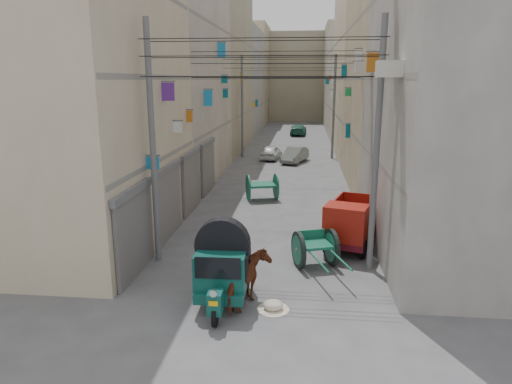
# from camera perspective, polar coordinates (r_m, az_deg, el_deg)

# --- Properties ---
(ground) EXTENTS (140.00, 140.00, 0.00)m
(ground) POSITION_cam_1_polar(r_m,az_deg,el_deg) (10.50, -2.58, -21.72)
(ground) COLOR #4A4A4C
(ground) RESTS_ON ground
(building_row_left) EXTENTS (8.00, 62.00, 14.00)m
(building_row_left) POSITION_cam_1_polar(r_m,az_deg,el_deg) (43.58, -6.56, 14.22)
(building_row_left) COLOR #C7B697
(building_row_left) RESTS_ON ground
(building_row_right) EXTENTS (8.00, 62.00, 14.00)m
(building_row_right) POSITION_cam_1_polar(r_m,az_deg,el_deg) (43.09, 15.35, 13.84)
(building_row_right) COLOR #A19B96
(building_row_right) RESTS_ON ground
(end_cap_building) EXTENTS (22.00, 10.00, 13.00)m
(end_cap_building) POSITION_cam_1_polar(r_m,az_deg,el_deg) (74.45, 5.13, 14.10)
(end_cap_building) COLOR gray
(end_cap_building) RESTS_ON ground
(shutters_left) EXTENTS (0.18, 14.40, 2.88)m
(shutters_left) POSITION_cam_1_polar(r_m,az_deg,el_deg) (20.07, -9.33, 0.37)
(shutters_left) COLOR #4E4E53
(shutters_left) RESTS_ON ground
(signboards) EXTENTS (8.22, 40.52, 5.67)m
(signboards) POSITION_cam_1_polar(r_m,az_deg,el_deg) (30.24, 3.48, 8.74)
(signboards) COLOR silver
(signboards) RESTS_ON ground
(ac_units) EXTENTS (0.70, 6.55, 3.35)m
(ac_units) POSITION_cam_1_polar(r_m,az_deg,el_deg) (16.33, 14.90, 18.07)
(ac_units) COLOR beige
(ac_units) RESTS_ON ground
(utility_poles) EXTENTS (7.40, 22.20, 8.00)m
(utility_poles) POSITION_cam_1_polar(r_m,az_deg,el_deg) (25.56, 3.03, 9.10)
(utility_poles) COLOR #5B5B5D
(utility_poles) RESTS_ON ground
(overhead_cables) EXTENTS (7.40, 22.52, 1.12)m
(overhead_cables) POSITION_cam_1_polar(r_m,az_deg,el_deg) (22.89, 2.76, 15.48)
(overhead_cables) COLOR black
(overhead_cables) RESTS_ON ground
(auto_rickshaw) EXTENTS (1.55, 2.67, 1.87)m
(auto_rickshaw) POSITION_cam_1_polar(r_m,az_deg,el_deg) (12.87, -4.15, -9.08)
(auto_rickshaw) COLOR black
(auto_rickshaw) RESTS_ON ground
(tonga_cart) EXTENTS (1.87, 2.95, 1.25)m
(tonga_cart) POSITION_cam_1_polar(r_m,az_deg,el_deg) (15.46, 7.42, -6.94)
(tonga_cart) COLOR black
(tonga_cart) RESTS_ON ground
(mini_truck) EXTENTS (2.37, 3.60, 1.86)m
(mini_truck) POSITION_cam_1_polar(r_m,az_deg,el_deg) (17.13, 11.63, -4.17)
(mini_truck) COLOR black
(mini_truck) RESTS_ON ground
(second_cart) EXTENTS (1.87, 1.74, 1.37)m
(second_cart) POSITION_cam_1_polar(r_m,az_deg,el_deg) (23.69, 0.76, 0.73)
(second_cart) COLOR #145A42
(second_cart) RESTS_ON ground
(feed_sack) EXTENTS (0.55, 0.44, 0.28)m
(feed_sack) POSITION_cam_1_polar(r_m,az_deg,el_deg) (12.80, 2.16, -13.95)
(feed_sack) COLOR beige
(feed_sack) RESTS_ON ground
(horse) EXTENTS (1.27, 1.91, 1.48)m
(horse) POSITION_cam_1_polar(r_m,az_deg,el_deg) (12.72, -1.02, -11.12)
(horse) COLOR brown
(horse) RESTS_ON ground
(distant_car_white) EXTENTS (1.74, 3.40, 1.11)m
(distant_car_white) POSITION_cam_1_polar(r_m,az_deg,el_deg) (36.09, 1.90, 4.99)
(distant_car_white) COLOR silver
(distant_car_white) RESTS_ON ground
(distant_car_grey) EXTENTS (2.21, 3.69, 1.15)m
(distant_car_grey) POSITION_cam_1_polar(r_m,az_deg,el_deg) (34.80, 4.87, 4.65)
(distant_car_grey) COLOR slate
(distant_car_grey) RESTS_ON ground
(distant_car_green) EXTENTS (1.91, 4.25, 1.21)m
(distant_car_green) POSITION_cam_1_polar(r_m,az_deg,el_deg) (52.46, 5.32, 7.77)
(distant_car_green) COLOR #205D48
(distant_car_green) RESTS_ON ground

